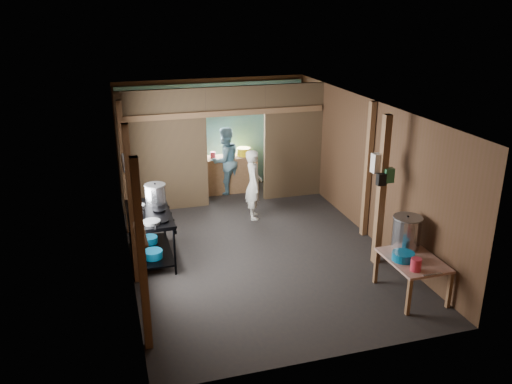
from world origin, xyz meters
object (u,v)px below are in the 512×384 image
object	(u,v)px
stock_pot	(406,233)
cook	(254,184)
prep_table	(411,277)
gas_range	(151,236)
pink_bucket	(416,265)
stove_pot_large	(155,194)
yellow_tub	(244,152)

from	to	relation	value
stock_pot	cook	distance (m)	3.59
cook	prep_table	bearing A→B (deg)	-149.02
gas_range	stock_pot	distance (m)	4.29
stock_pot	pink_bucket	xyz separation A→B (m)	(-0.27, -0.73, -0.15)
stove_pot_large	yellow_tub	xyz separation A→B (m)	(2.33, 2.63, -0.11)
stove_pot_large	pink_bucket	bearing A→B (deg)	-42.35
gas_range	yellow_tub	size ratio (longest dim) A/B	4.53
gas_range	prep_table	xyz separation A→B (m)	(3.71, -2.34, -0.14)
cook	pink_bucket	bearing A→B (deg)	-152.85
pink_bucket	prep_table	bearing A→B (deg)	62.16
yellow_tub	stock_pot	bearing A→B (deg)	-75.25
gas_range	stock_pot	xyz separation A→B (m)	(3.81, -1.93, 0.42)
pink_bucket	cook	bearing A→B (deg)	108.07
gas_range	cook	distance (m)	2.61
stove_pot_large	stock_pot	world-z (taller)	stove_pot_large
gas_range	stock_pot	world-z (taller)	stock_pot
prep_table	stove_pot_large	world-z (taller)	stove_pot_large
gas_range	cook	xyz separation A→B (m)	(2.25, 1.30, 0.29)
gas_range	prep_table	bearing A→B (deg)	-32.19
prep_table	pink_bucket	bearing A→B (deg)	-117.84
prep_table	stock_pot	xyz separation A→B (m)	(0.10, 0.41, 0.55)
prep_table	stock_pot	bearing A→B (deg)	75.98
gas_range	prep_table	world-z (taller)	gas_range
gas_range	pink_bucket	xyz separation A→B (m)	(3.54, -2.66, 0.26)
prep_table	pink_bucket	distance (m)	0.54
stove_pot_large	stock_pot	xyz separation A→B (m)	(3.64, -2.34, -0.19)
prep_table	stove_pot_large	bearing A→B (deg)	142.17
gas_range	yellow_tub	xyz separation A→B (m)	(2.50, 3.04, 0.50)
gas_range	cook	size ratio (longest dim) A/B	1.02
stove_pot_large	cook	xyz separation A→B (m)	(2.08, 0.89, -0.32)
pink_bucket	yellow_tub	world-z (taller)	yellow_tub
stock_pot	yellow_tub	world-z (taller)	stock_pot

